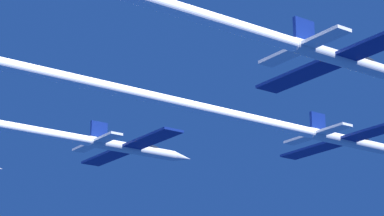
{
  "coord_description": "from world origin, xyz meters",
  "views": [
    {
      "loc": [
        65.19,
        -69.75,
        -25.49
      ],
      "look_at": [
        -0.26,
        -22.79,
        0.71
      ],
      "focal_mm": 73.31,
      "sensor_mm": 36.0,
      "label": 1
    }
  ],
  "objects": [
    {
      "name": "jet_right_wing",
      "position": [
        19.09,
        -36.22,
        0.87
      ],
      "size": [
        20.75,
        61.76,
        3.44
      ],
      "color": "silver"
    },
    {
      "name": "jet_left_wing",
      "position": [
        -18.84,
        -34.6,
        0.82
      ],
      "size": [
        20.75,
        59.2,
        3.44
      ],
      "color": "silver"
    },
    {
      "name": "jet_lead",
      "position": [
        0.24,
        -17.63,
        0.71
      ],
      "size": [
        20.75,
        65.14,
        3.44
      ],
      "color": "silver"
    }
  ]
}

